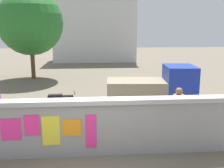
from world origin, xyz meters
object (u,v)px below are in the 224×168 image
(person_walking, at_px, (178,108))
(tree_roadside, at_px, (30,23))
(auto_rickshaw_truck, at_px, (155,88))
(motorcycle, at_px, (60,103))

(person_walking, bearing_deg, tree_roadside, 121.88)
(auto_rickshaw_truck, bearing_deg, tree_roadside, 131.29)
(auto_rickshaw_truck, bearing_deg, person_walking, -90.54)
(auto_rickshaw_truck, distance_m, tree_roadside, 10.27)
(person_walking, height_order, tree_roadside, tree_roadside)
(person_walking, relative_size, tree_roadside, 0.28)
(motorcycle, xyz_separation_m, tree_roadside, (-2.59, 7.74, 3.22))
(auto_rickshaw_truck, distance_m, motorcycle, 3.97)
(person_walking, xyz_separation_m, tree_roadside, (-6.49, 10.44, 2.70))
(motorcycle, distance_m, person_walking, 4.77)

